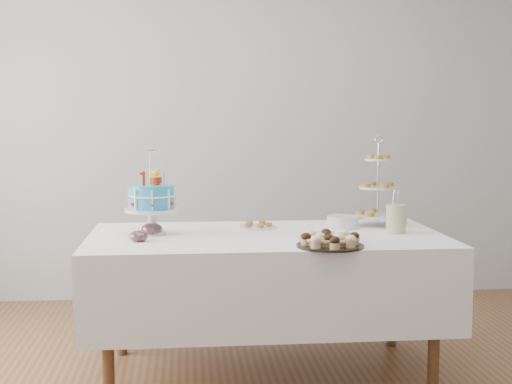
{
  "coord_description": "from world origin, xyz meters",
  "views": [
    {
      "loc": [
        -0.44,
        -3.5,
        1.4
      ],
      "look_at": [
        -0.06,
        0.3,
        1.0
      ],
      "focal_mm": 50.0,
      "sensor_mm": 36.0,
      "label": 1
    }
  ],
  "objects": [
    {
      "name": "cupcake_tray",
      "position": [
        0.27,
        -0.1,
        0.81
      ],
      "size": [
        0.33,
        0.33,
        0.08
      ],
      "color": "black",
      "rests_on": "table"
    },
    {
      "name": "jam_bowl_b",
      "position": [
        -0.62,
        0.35,
        0.8
      ],
      "size": [
        0.11,
        0.11,
        0.07
      ],
      "color": "silver",
      "rests_on": "table"
    },
    {
      "name": "plate_stack",
      "position": [
        0.46,
        0.48,
        0.8
      ],
      "size": [
        0.18,
        0.18,
        0.07
      ],
      "color": "silver",
      "rests_on": "table"
    },
    {
      "name": "tiered_stand",
      "position": [
        0.69,
        0.57,
        0.99
      ],
      "size": [
        0.27,
        0.27,
        0.53
      ],
      "color": "silver",
      "rests_on": "table"
    },
    {
      "name": "walls",
      "position": [
        0.0,
        0.0,
        1.35
      ],
      "size": [
        5.04,
        4.04,
        2.7
      ],
      "color": "#A7AAAC",
      "rests_on": "floor"
    },
    {
      "name": "pastry_plate",
      "position": [
        -0.02,
        0.53,
        0.78
      ],
      "size": [
        0.22,
        0.22,
        0.03
      ],
      "color": "silver",
      "rests_on": "table"
    },
    {
      "name": "birthday_cake",
      "position": [
        -0.62,
        0.38,
        0.89
      ],
      "size": [
        0.3,
        0.3,
        0.46
      ],
      "rotation": [
        0.0,
        0.0,
        0.05
      ],
      "color": "silver",
      "rests_on": "table"
    },
    {
      "name": "pie",
      "position": [
        0.28,
        -0.04,
        0.8
      ],
      "size": [
        0.31,
        0.31,
        0.05
      ],
      "color": "tan",
      "rests_on": "table"
    },
    {
      "name": "table",
      "position": [
        0.0,
        0.3,
        0.54
      ],
      "size": [
        1.92,
        1.02,
        0.77
      ],
      "color": "white",
      "rests_on": "floor"
    },
    {
      "name": "jam_bowl_a",
      "position": [
        -0.68,
        0.15,
        0.8
      ],
      "size": [
        0.1,
        0.1,
        0.06
      ],
      "color": "silver",
      "rests_on": "table"
    },
    {
      "name": "utensil_pitcher",
      "position": [
        0.72,
        0.28,
        0.85
      ],
      "size": [
        0.11,
        0.11,
        0.24
      ],
      "rotation": [
        0.0,
        0.0,
        -0.14
      ],
      "color": "beige",
      "rests_on": "table"
    }
  ]
}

